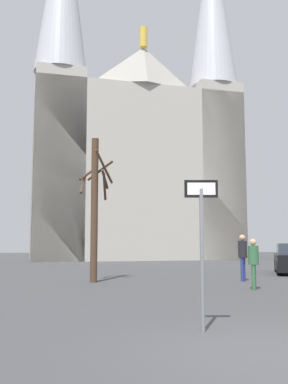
{
  "coord_description": "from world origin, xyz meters",
  "views": [
    {
      "loc": [
        -2.7,
        -5.54,
        1.44
      ],
      "look_at": [
        0.43,
        17.69,
        4.13
      ],
      "focal_mm": 41.38,
      "sensor_mm": 36.0,
      "label": 1
    }
  ],
  "objects": [
    {
      "name": "one_way_arrow_sign",
      "position": [
        -0.77,
        1.63,
        1.56
      ],
      "size": [
        0.56,
        0.1,
        2.49
      ],
      "color": "slate",
      "rests_on": "ground"
    },
    {
      "name": "cathedral",
      "position": [
        1.58,
        34.27,
        9.84
      ],
      "size": [
        19.17,
        14.36,
        32.78
      ],
      "color": "#ADA89E",
      "rests_on": "ground"
    },
    {
      "name": "bare_tree",
      "position": [
        -2.33,
        10.94,
        2.84
      ],
      "size": [
        1.32,
        1.44,
        5.35
      ],
      "color": "#473323",
      "rests_on": "ground"
    },
    {
      "name": "pedestrian_standing",
      "position": [
        3.23,
        10.62,
        1.06
      ],
      "size": [
        0.32,
        0.32,
        1.74
      ],
      "color": "navy",
      "rests_on": "ground"
    },
    {
      "name": "pedestrian_walking",
      "position": [
        2.47,
        7.61,
        0.93
      ],
      "size": [
        0.32,
        0.32,
        1.56
      ],
      "color": "#33663F",
      "rests_on": "ground"
    }
  ]
}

